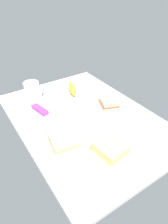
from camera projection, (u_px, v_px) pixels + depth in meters
tabletop at (84, 118)px, 102.25cm from camera, size 90.00×64.00×2.00cm
coffee_mug_black at (32, 90)px, 114.94cm from camera, size 9.21×11.03×9.41cm
sandwich_main at (63, 140)px, 84.43cm from camera, size 13.25×12.29×4.40cm
sandwich_side at (110, 148)px, 80.47cm from camera, size 12.85×11.81×4.40cm
sandwich_extra at (109, 103)px, 108.30cm from camera, size 12.06×11.50×4.40cm
banana at (72, 89)px, 122.11cm from camera, size 16.56×9.87×3.99cm
spoon at (158, 141)px, 86.63cm from camera, size 11.30×5.32×0.80cm
snack_bar at (40, 110)px, 105.25cm from camera, size 11.63×5.59×2.00cm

